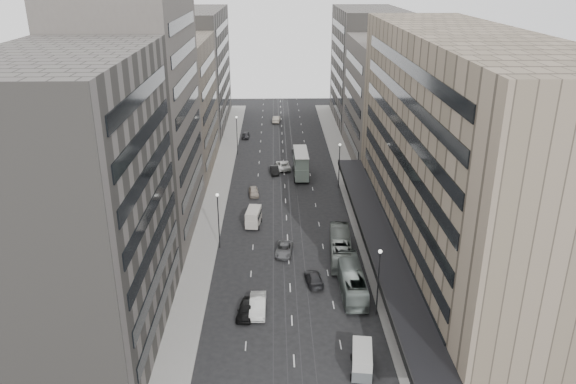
{
  "coord_description": "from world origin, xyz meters",
  "views": [
    {
      "loc": [
        -1.74,
        -59.3,
        36.94
      ],
      "look_at": [
        0.12,
        17.0,
        6.42
      ],
      "focal_mm": 35.0,
      "sensor_mm": 36.0,
      "label": 1
    }
  ],
  "objects": [
    {
      "name": "building_left_a",
      "position": [
        -21.5,
        -8.0,
        15.0
      ],
      "size": [
        15.0,
        28.0,
        30.0
      ],
      "primitive_type": "cube",
      "color": "#5A5651",
      "rests_on": "ground"
    },
    {
      "name": "panel_van",
      "position": [
        -5.12,
        19.18,
        1.51
      ],
      "size": [
        2.57,
        4.55,
        2.73
      ],
      "rotation": [
        0.0,
        0.0,
        -0.13
      ],
      "color": "#BBB4A9",
      "rests_on": "ground"
    },
    {
      "name": "building_right_mid",
      "position": [
        21.5,
        52.0,
        12.0
      ],
      "size": [
        15.0,
        28.0,
        24.0
      ],
      "primitive_type": "cube",
      "color": "#544E48",
      "rests_on": "ground"
    },
    {
      "name": "lamp_left_far",
      "position": [
        -9.7,
        55.0,
        5.2
      ],
      "size": [
        0.44,
        0.44,
        8.32
      ],
      "color": "#262628",
      "rests_on": "ground"
    },
    {
      "name": "sedan_1",
      "position": [
        -3.88,
        -4.18,
        0.86
      ],
      "size": [
        1.88,
        5.25,
        1.72
      ],
      "primitive_type": "imported",
      "rotation": [
        0.0,
        0.0,
        -0.01
      ],
      "color": "silver",
      "rests_on": "ground"
    },
    {
      "name": "bus_near",
      "position": [
        7.46,
        0.09,
        1.59
      ],
      "size": [
        2.69,
        11.39,
        3.17
      ],
      "primitive_type": "imported",
      "rotation": [
        0.0,
        0.0,
        3.14
      ],
      "color": "gray",
      "rests_on": "ground"
    },
    {
      "name": "double_decker",
      "position": [
        3.13,
        40.97,
        2.68
      ],
      "size": [
        2.88,
        9.12,
        4.98
      ],
      "rotation": [
        0.0,
        0.0,
        0.01
      ],
      "color": "gray",
      "rests_on": "ground"
    },
    {
      "name": "lamp_right_near",
      "position": [
        9.7,
        -5.0,
        5.2
      ],
      "size": [
        0.44,
        0.44,
        8.32
      ],
      "color": "#262628",
      "rests_on": "ground"
    },
    {
      "name": "lamp_right_far",
      "position": [
        9.7,
        35.0,
        5.2
      ],
      "size": [
        0.44,
        0.44,
        8.32
      ],
      "color": "#262628",
      "rests_on": "ground"
    },
    {
      "name": "building_right_far",
      "position": [
        21.5,
        82.0,
        14.0
      ],
      "size": [
        15.0,
        32.0,
        28.0
      ],
      "primitive_type": "cube",
      "color": "#5A5651",
      "rests_on": "ground"
    },
    {
      "name": "sedan_4",
      "position": [
        -5.51,
        31.61,
        0.7
      ],
      "size": [
        2.06,
        4.25,
        1.4
      ],
      "primitive_type": "imported",
      "rotation": [
        0.0,
        0.0,
        0.1
      ],
      "color": "#A99A8C",
      "rests_on": "ground"
    },
    {
      "name": "sedan_3",
      "position": [
        3.03,
        1.99,
        0.68
      ],
      "size": [
        2.44,
        4.87,
        1.36
      ],
      "primitive_type": "imported",
      "rotation": [
        0.0,
        0.0,
        3.26
      ],
      "color": "#232326",
      "rests_on": "ground"
    },
    {
      "name": "sedan_0",
      "position": [
        -5.2,
        -4.85,
        0.78
      ],
      "size": [
        2.45,
        4.79,
        1.56
      ],
      "primitive_type": "imported",
      "rotation": [
        0.0,
        0.0,
        -0.14
      ],
      "color": "black",
      "rests_on": "ground"
    },
    {
      "name": "vw_microbus",
      "position": [
        6.59,
        -14.65,
        1.38
      ],
      "size": [
        2.6,
        4.81,
        2.48
      ],
      "rotation": [
        0.0,
        0.0,
        -0.14
      ],
      "color": "#4E5355",
      "rests_on": "ground"
    },
    {
      "name": "building_left_d",
      "position": [
        -21.5,
        79.0,
        14.0
      ],
      "size": [
        15.0,
        38.0,
        28.0
      ],
      "primitive_type": "cube",
      "color": "#5A5651",
      "rests_on": "ground"
    },
    {
      "name": "sedan_6",
      "position": [
        -0.16,
        45.45,
        0.78
      ],
      "size": [
        3.07,
        5.81,
        1.56
      ],
      "primitive_type": "imported",
      "rotation": [
        0.0,
        0.0,
        3.23
      ],
      "color": "silver",
      "rests_on": "ground"
    },
    {
      "name": "sedan_7",
      "position": [
        3.1,
        54.86,
        0.69
      ],
      "size": [
        2.44,
        4.97,
        1.39
      ],
      "primitive_type": "imported",
      "rotation": [
        0.0,
        0.0,
        3.25
      ],
      "color": "#545456",
      "rests_on": "ground"
    },
    {
      "name": "building_left_b",
      "position": [
        -21.5,
        19.0,
        17.0
      ],
      "size": [
        15.0,
        26.0,
        34.0
      ],
      "primitive_type": "cube",
      "color": "#544E48",
      "rests_on": "ground"
    },
    {
      "name": "sedan_8",
      "position": [
        -8.5,
        67.31,
        0.69
      ],
      "size": [
        1.74,
        4.1,
        1.38
      ],
      "primitive_type": "imported",
      "rotation": [
        0.0,
        0.0,
        -0.03
      ],
      "color": "#29292C",
      "rests_on": "ground"
    },
    {
      "name": "sedan_9",
      "position": [
        -1.25,
        81.65,
        0.81
      ],
      "size": [
        2.19,
        5.06,
        1.62
      ],
      "primitive_type": "imported",
      "rotation": [
        0.0,
        0.0,
        3.04
      ],
      "color": "#9E9382",
      "rests_on": "ground"
    },
    {
      "name": "building_left_c",
      "position": [
        -21.5,
        46.0,
        12.5
      ],
      "size": [
        15.0,
        28.0,
        25.0
      ],
      "primitive_type": "cube",
      "color": "#766B5B",
      "rests_on": "ground"
    },
    {
      "name": "sidewalk_left",
      "position": [
        -12.0,
        37.5,
        0.07
      ],
      "size": [
        4.0,
        125.0,
        0.15
      ],
      "primitive_type": "cube",
      "color": "gray",
      "rests_on": "ground"
    },
    {
      "name": "ground",
      "position": [
        0.0,
        0.0,
        0.0
      ],
      "size": [
        220.0,
        220.0,
        0.0
      ],
      "primitive_type": "plane",
      "color": "black",
      "rests_on": "ground"
    },
    {
      "name": "lamp_left_near",
      "position": [
        -9.7,
        12.0,
        5.2
      ],
      "size": [
        0.44,
        0.44,
        8.32
      ],
      "color": "#262628",
      "rests_on": "ground"
    },
    {
      "name": "sedan_2",
      "position": [
        -0.61,
        9.91,
        0.67
      ],
      "size": [
        2.8,
        5.07,
        1.35
      ],
      "primitive_type": "imported",
      "rotation": [
        0.0,
        0.0,
        -0.12
      ],
      "color": "#5F6062",
      "rests_on": "ground"
    },
    {
      "name": "department_store",
      "position": [
        21.45,
        8.0,
        14.95
      ],
      "size": [
        19.2,
        60.0,
        30.0
      ],
      "color": "gray",
      "rests_on": "ground"
    },
    {
      "name": "sidewalk_right",
      "position": [
        12.0,
        37.5,
        0.07
      ],
      "size": [
        4.0,
        125.0,
        0.15
      ],
      "primitive_type": "cube",
      "color": "gray",
      "rests_on": "ground"
    },
    {
      "name": "sedan_5",
      "position": [
        -1.86,
        42.73,
        0.7
      ],
      "size": [
        1.9,
        4.4,
        1.41
      ],
      "primitive_type": "imported",
      "rotation": [
        0.0,
        0.0,
        0.1
      ],
      "color": "black",
      "rests_on": "ground"
    },
    {
      "name": "bus_far",
      "position": [
        7.09,
        8.68,
        1.59
      ],
      "size": [
        3.54,
        11.59,
        3.18
      ],
      "primitive_type": "imported",
      "rotation": [
        0.0,
        0.0,
        3.07
      ],
      "color": "gray",
      "rests_on": "ground"
    }
  ]
}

